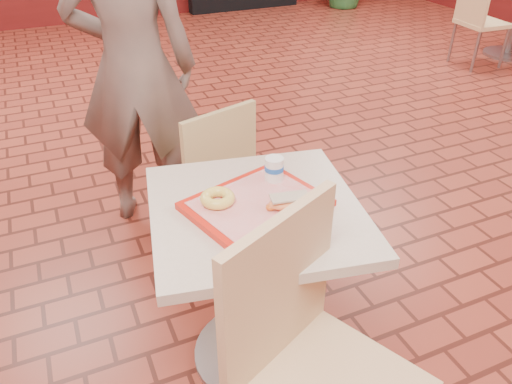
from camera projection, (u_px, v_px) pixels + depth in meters
name	position (u px, v px, depth m)	size (l,w,h in m)	color
wainscot_band	(379.00, 121.00, 2.76)	(8.00, 10.00, 1.00)	#581111
main_table	(256.00, 262.00, 1.77)	(0.69, 0.69, 0.73)	beige
chair_main_front	(310.00, 358.00, 1.37)	(0.58, 0.58, 0.95)	#D5AE80
chair_main_back	(209.00, 177.00, 2.33)	(0.47, 0.47, 0.82)	tan
customer	(134.00, 67.00, 2.44)	(0.62, 0.41, 1.71)	#6B5953
serving_tray	(256.00, 204.00, 1.64)	(0.42, 0.33, 0.03)	red
ring_donut	(218.00, 198.00, 1.61)	(0.11, 0.11, 0.04)	#E7C954
long_john_donut	(289.00, 202.00, 1.59)	(0.15, 0.10, 0.04)	#EF7E45
paper_cup	(274.00, 169.00, 1.72)	(0.07, 0.07, 0.08)	white
chair_second_left	(478.00, 16.00, 4.81)	(0.43, 0.43, 0.87)	#EAC78C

